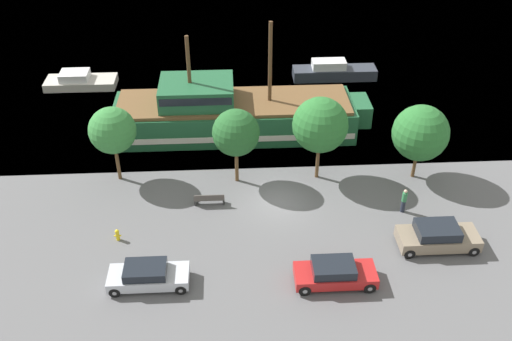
{
  "coord_description": "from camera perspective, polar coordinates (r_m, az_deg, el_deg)",
  "views": [
    {
      "loc": [
        -2.99,
        -29.12,
        22.83
      ],
      "look_at": [
        -1.31,
        2.0,
        1.2
      ],
      "focal_mm": 40.0,
      "sensor_mm": 36.0,
      "label": 1
    }
  ],
  "objects": [
    {
      "name": "ground_plane",
      "position": [
        37.12,
        2.2,
        -3.22
      ],
      "size": [
        160.0,
        160.0,
        0.0
      ],
      "primitive_type": "plane",
      "color": "#5B5B5E"
    },
    {
      "name": "pirate_ship",
      "position": [
        43.76,
        -2.49,
        5.71
      ],
      "size": [
        19.48,
        5.2,
        8.8
      ],
      "color": "#1E5633",
      "rests_on": "water_surface"
    },
    {
      "name": "moored_boat_dockside",
      "position": [
        53.57,
        -17.22,
        8.55
      ],
      "size": [
        6.17,
        2.45,
        1.4
      ],
      "color": "#B7B2A8",
      "rests_on": "water_surface"
    },
    {
      "name": "moored_boat_outer",
      "position": [
        53.12,
        7.74,
        9.79
      ],
      "size": [
        7.54,
        1.88,
        1.75
      ],
      "color": "#2D333D",
      "rests_on": "water_surface"
    },
    {
      "name": "parked_car_curb_front",
      "position": [
        35.02,
        17.71,
        -6.31
      ],
      "size": [
        4.65,
        1.99,
        1.56
      ],
      "color": "#7F705B",
      "rests_on": "ground_plane"
    },
    {
      "name": "parked_car_curb_mid",
      "position": [
        31.58,
        7.87,
        -10.14
      ],
      "size": [
        4.43,
        1.86,
        1.41
      ],
      "color": "#B21E1E",
      "rests_on": "ground_plane"
    },
    {
      "name": "parked_car_curb_rear",
      "position": [
        31.76,
        -10.76,
        -10.28
      ],
      "size": [
        4.35,
        1.79,
        1.35
      ],
      "color": "#B7BCC6",
      "rests_on": "ground_plane"
    },
    {
      "name": "fire_hydrant",
      "position": [
        35.03,
        -13.69,
        -6.24
      ],
      "size": [
        0.42,
        0.25,
        0.76
      ],
      "color": "yellow",
      "rests_on": "ground_plane"
    },
    {
      "name": "bench_promenade_east",
      "position": [
        36.78,
        -4.69,
        -2.86
      ],
      "size": [
        1.95,
        0.45,
        0.85
      ],
      "color": "#4C4742",
      "rests_on": "ground_plane"
    },
    {
      "name": "pedestrian_walking_near",
      "position": [
        37.04,
        14.58,
        -2.93
      ],
      "size": [
        0.32,
        0.32,
        1.7
      ],
      "color": "#232838",
      "rests_on": "ground_plane"
    },
    {
      "name": "tree_row_east",
      "position": [
        38.34,
        -14.17,
        3.9
      ],
      "size": [
        3.1,
        3.1,
        5.39
      ],
      "color": "brown",
      "rests_on": "ground_plane"
    },
    {
      "name": "tree_row_mideast",
      "position": [
        37.01,
        -2.02,
        3.79
      ],
      "size": [
        3.11,
        3.11,
        5.36
      ],
      "color": "brown",
      "rests_on": "ground_plane"
    },
    {
      "name": "tree_row_midwest",
      "position": [
        37.44,
        6.44,
        4.54
      ],
      "size": [
        3.68,
        3.68,
        5.97
      ],
      "color": "brown",
      "rests_on": "ground_plane"
    },
    {
      "name": "tree_row_west",
      "position": [
        39.11,
        16.13,
        3.62
      ],
      "size": [
        3.74,
        3.74,
        5.36
      ],
      "color": "brown",
      "rests_on": "ground_plane"
    }
  ]
}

